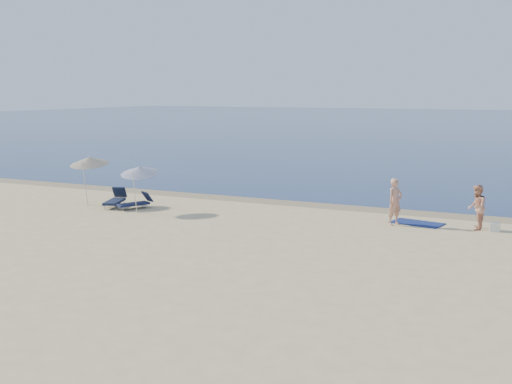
% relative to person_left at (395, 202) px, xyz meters
% --- Properties ---
extents(ground, '(160.00, 160.00, 0.00)m').
position_rel_person_left_xyz_m(ground, '(-2.69, -16.50, -0.93)').
color(ground, '#C8B485').
rests_on(ground, ground).
extents(sea, '(240.00, 160.00, 0.01)m').
position_rel_person_left_xyz_m(sea, '(-2.69, 83.50, -0.93)').
color(sea, '#0C1F4B').
rests_on(sea, ground).
extents(wet_sand_strip, '(240.00, 1.60, 0.00)m').
position_rel_person_left_xyz_m(wet_sand_strip, '(-2.69, 2.90, -0.93)').
color(wet_sand_strip, '#847254').
rests_on(wet_sand_strip, ground).
extents(person_left, '(0.74, 0.81, 1.86)m').
position_rel_person_left_xyz_m(person_left, '(0.00, 0.00, 0.00)').
color(person_left, tan).
rests_on(person_left, ground).
extents(person_right, '(0.69, 0.87, 1.74)m').
position_rel_person_left_xyz_m(person_right, '(3.05, 0.45, -0.06)').
color(person_right, tan).
rests_on(person_right, ground).
extents(beach_towel, '(2.18, 1.48, 0.03)m').
position_rel_person_left_xyz_m(beach_towel, '(0.78, 0.63, -0.91)').
color(beach_towel, '#101B50').
rests_on(beach_towel, ground).
extents(white_bag, '(0.41, 0.36, 0.32)m').
position_rel_person_left_xyz_m(white_bag, '(3.75, 0.41, -0.77)').
color(white_bag, silver).
rests_on(white_bag, ground).
extents(umbrella_near, '(2.07, 2.09, 2.20)m').
position_rel_person_left_xyz_m(umbrella_near, '(-10.80, -2.01, 0.91)').
color(umbrella_near, silver).
rests_on(umbrella_near, ground).
extents(umbrella_far, '(2.12, 2.14, 2.43)m').
position_rel_person_left_xyz_m(umbrella_far, '(-13.99, -1.46, 1.14)').
color(umbrella_far, silver).
rests_on(umbrella_far, ground).
extents(lounger_left, '(1.19, 1.95, 0.82)m').
position_rel_person_left_xyz_m(lounger_left, '(-12.67, -1.35, -0.63)').
color(lounger_left, '#131B35').
rests_on(lounger_left, ground).
extents(lounger_right, '(1.24, 1.72, 0.73)m').
position_rel_person_left_xyz_m(lounger_right, '(-11.46, -1.46, -0.66)').
color(lounger_right, '#161D3E').
rests_on(lounger_right, ground).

